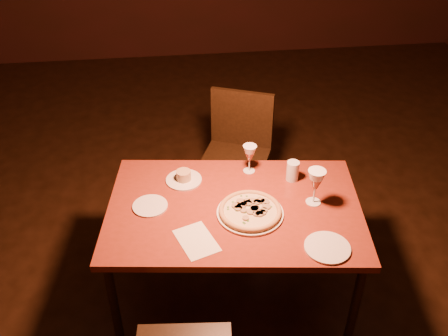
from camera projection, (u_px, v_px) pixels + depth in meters
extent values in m
plane|color=#321C10|center=(248.00, 285.00, 2.96)|extent=(7.00, 7.00, 0.00)
cube|color=maroon|center=(234.00, 209.00, 2.51)|extent=(1.36, 0.97, 0.04)
cylinder|color=black|center=(115.00, 310.00, 2.42)|extent=(0.05, 0.05, 0.64)
cylinder|color=black|center=(136.00, 214.00, 2.99)|extent=(0.05, 0.05, 0.64)
cylinder|color=black|center=(354.00, 311.00, 2.41)|extent=(0.05, 0.05, 0.64)
cylinder|color=black|center=(329.00, 215.00, 2.99)|extent=(0.05, 0.05, 0.64)
cube|color=black|center=(234.00, 161.00, 3.24)|extent=(0.54, 0.54, 0.04)
cube|color=black|center=(242.00, 118.00, 3.26)|extent=(0.39, 0.18, 0.39)
cylinder|color=black|center=(203.00, 200.00, 3.27)|extent=(0.04, 0.04, 0.42)
cylinder|color=black|center=(217.00, 172.00, 3.54)|extent=(0.04, 0.04, 0.42)
cylinder|color=black|center=(253.00, 209.00, 3.20)|extent=(0.04, 0.04, 0.42)
cylinder|color=black|center=(263.00, 179.00, 3.47)|extent=(0.04, 0.04, 0.42)
cylinder|color=silver|center=(250.00, 213.00, 2.45)|extent=(0.33, 0.33, 0.01)
cylinder|color=beige|center=(250.00, 211.00, 2.44)|extent=(0.30, 0.30, 0.01)
torus|color=tan|center=(250.00, 210.00, 2.44)|extent=(0.31, 0.31, 0.02)
cylinder|color=silver|center=(184.00, 180.00, 2.67)|extent=(0.19, 0.19, 0.01)
cylinder|color=tan|center=(184.00, 175.00, 2.65)|extent=(0.08, 0.08, 0.05)
cylinder|color=silver|center=(293.00, 171.00, 2.65)|extent=(0.07, 0.07, 0.11)
cylinder|color=silver|center=(150.00, 206.00, 2.49)|extent=(0.18, 0.18, 0.01)
cylinder|color=silver|center=(327.00, 248.00, 2.25)|extent=(0.21, 0.21, 0.01)
cube|color=silver|center=(197.00, 241.00, 2.30)|extent=(0.22, 0.26, 0.00)
sphere|color=#FF7947|center=(237.00, 38.00, 1.99)|extent=(0.12, 0.12, 0.12)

